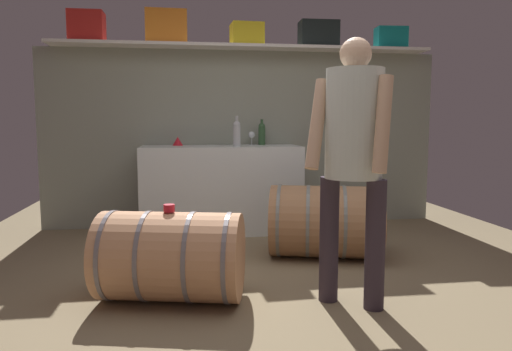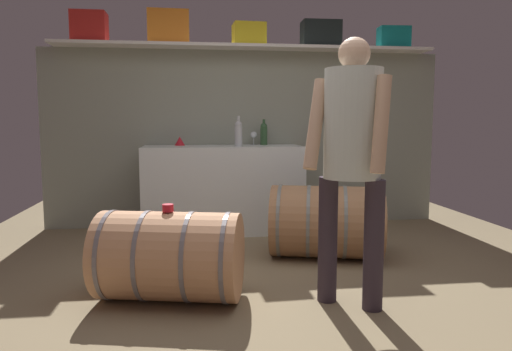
{
  "view_description": "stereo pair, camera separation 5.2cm",
  "coord_description": "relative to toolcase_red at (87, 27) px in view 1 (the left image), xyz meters",
  "views": [
    {
      "loc": [
        -0.66,
        -3.06,
        1.17
      ],
      "look_at": [
        -0.12,
        0.64,
        0.75
      ],
      "focal_mm": 34.05,
      "sensor_mm": 36.0,
      "label": 1
    },
    {
      "loc": [
        -0.61,
        -3.07,
        1.17
      ],
      "look_at": [
        -0.12,
        0.64,
        0.75
      ],
      "focal_mm": 34.05,
      "sensor_mm": 36.0,
      "label": 2
    }
  ],
  "objects": [
    {
      "name": "wine_barrel_near",
      "position": [
        0.87,
        -2.18,
        -1.84
      ],
      "size": [
        1.02,
        0.77,
        0.59
      ],
      "rotation": [
        0.0,
        0.0,
        -0.23
      ],
      "color": "tan",
      "rests_on": "ground"
    },
    {
      "name": "work_cabinet",
      "position": [
        1.35,
        -0.22,
        -1.68
      ],
      "size": [
        1.66,
        0.63,
        0.91
      ],
      "primitive_type": "cube",
      "color": "white",
      "rests_on": "ground"
    },
    {
      "name": "toolcase_red",
      "position": [
        0.0,
        0.0,
        0.0
      ],
      "size": [
        0.35,
        0.27,
        0.31
      ],
      "primitive_type": "cube",
      "rotation": [
        0.0,
        0.0,
        0.0
      ],
      "color": "red",
      "rests_on": "high_shelf_board"
    },
    {
      "name": "back_wall_panel",
      "position": [
        1.64,
        0.15,
        -1.16
      ],
      "size": [
        4.41,
        0.1,
        1.94
      ],
      "primitive_type": "cube",
      "color": "gray",
      "rests_on": "ground"
    },
    {
      "name": "wine_bottle_green",
      "position": [
        1.81,
        -0.04,
        -1.09
      ],
      "size": [
        0.08,
        0.08,
        0.28
      ],
      "color": "#315532",
      "rests_on": "work_cabinet"
    },
    {
      "name": "ground_plane",
      "position": [
        1.64,
        -1.65,
        -2.14
      ],
      "size": [
        5.61,
        8.0,
        0.02
      ],
      "primitive_type": "cube",
      "color": "#837152"
    },
    {
      "name": "toolcase_teal",
      "position": [
        3.29,
        0.0,
        -0.03
      ],
      "size": [
        0.35,
        0.22,
        0.24
      ],
      "primitive_type": "cube",
      "rotation": [
        0.0,
        0.0,
        -0.07
      ],
      "color": "#117C79",
      "rests_on": "high_shelf_board"
    },
    {
      "name": "wine_bottle_clear",
      "position": [
        1.5,
        -0.35,
        -1.08
      ],
      "size": [
        0.08,
        0.08,
        0.31
      ],
      "color": "#B5BABC",
      "rests_on": "work_cabinet"
    },
    {
      "name": "winemaker_pouring",
      "position": [
        2.01,
        -2.43,
        -1.1
      ],
      "size": [
        0.52,
        0.48,
        1.67
      ],
      "rotation": [
        0.0,
        0.0,
        2.49
      ],
      "color": "#332934",
      "rests_on": "ground"
    },
    {
      "name": "tasting_cup",
      "position": [
        0.87,
        -2.18,
        -1.52
      ],
      "size": [
        0.07,
        0.07,
        0.05
      ],
      "primitive_type": "cylinder",
      "color": "red",
      "rests_on": "wine_barrel_near"
    },
    {
      "name": "toolcase_yellow",
      "position": [
        1.65,
        0.0,
        -0.04
      ],
      "size": [
        0.35,
        0.31,
        0.23
      ],
      "primitive_type": "cube",
      "rotation": [
        0.0,
        0.0,
        0.05
      ],
      "color": "yellow",
      "rests_on": "high_shelf_board"
    },
    {
      "name": "wine_glass",
      "position": [
        1.7,
        -0.01,
        -1.12
      ],
      "size": [
        0.07,
        0.07,
        0.15
      ],
      "color": "white",
      "rests_on": "work_cabinet"
    },
    {
      "name": "red_funnel",
      "position": [
        0.9,
        -0.05,
        -1.17
      ],
      "size": [
        0.11,
        0.11,
        0.09
      ],
      "primitive_type": "cone",
      "color": "red",
      "rests_on": "work_cabinet"
    },
    {
      "name": "toolcase_black",
      "position": [
        2.45,
        0.0,
        -0.01
      ],
      "size": [
        0.42,
        0.25,
        0.28
      ],
      "primitive_type": "cube",
      "rotation": [
        0.0,
        0.0,
        -0.02
      ],
      "color": "black",
      "rests_on": "high_shelf_board"
    },
    {
      "name": "wine_barrel_far",
      "position": [
        2.16,
        -1.34,
        -1.82
      ],
      "size": [
        1.07,
        0.84,
        0.63
      ],
      "rotation": [
        0.0,
        0.0,
        -0.26
      ],
      "color": "#9F714B",
      "rests_on": "ground"
    },
    {
      "name": "high_shelf_board",
      "position": [
        1.64,
        0.0,
        -0.17
      ],
      "size": [
        4.06,
        0.4,
        0.03
      ],
      "primitive_type": "cube",
      "color": "silver",
      "rests_on": "back_wall_panel"
    },
    {
      "name": "toolcase_orange",
      "position": [
        0.8,
        0.0,
        0.02
      ],
      "size": [
        0.43,
        0.29,
        0.34
      ],
      "primitive_type": "cube",
      "rotation": [
        0.0,
        0.0,
        0.03
      ],
      "color": "orange",
      "rests_on": "high_shelf_board"
    }
  ]
}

